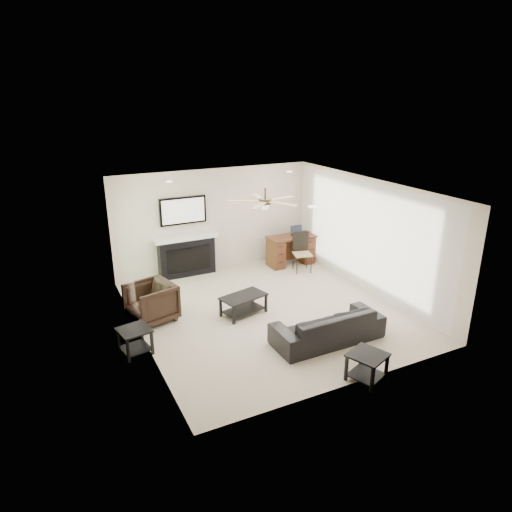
% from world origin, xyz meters
% --- Properties ---
extents(room_shell, '(5.50, 5.54, 2.52)m').
position_xyz_m(room_shell, '(0.19, 0.08, 1.68)').
color(room_shell, beige).
rests_on(room_shell, ground).
extents(sofa, '(2.01, 0.79, 0.59)m').
position_xyz_m(sofa, '(0.43, -1.51, 0.29)').
color(sofa, black).
rests_on(sofa, ground).
extents(armchair, '(1.01, 0.99, 0.76)m').
position_xyz_m(armchair, '(-2.17, 0.64, 0.38)').
color(armchair, black).
rests_on(armchair, ground).
extents(coffee_table, '(0.99, 0.70, 0.40)m').
position_xyz_m(coffee_table, '(-0.47, 0.09, 0.20)').
color(coffee_table, black).
rests_on(coffee_table, ground).
extents(end_table_near, '(0.67, 0.67, 0.45)m').
position_xyz_m(end_table_near, '(0.28, -2.76, 0.23)').
color(end_table_near, black).
rests_on(end_table_near, ground).
extents(end_table_left, '(0.58, 0.58, 0.45)m').
position_xyz_m(end_table_left, '(-2.72, -0.41, 0.23)').
color(end_table_left, black).
rests_on(end_table_left, ground).
extents(fireplace_unit, '(1.52, 0.34, 1.91)m').
position_xyz_m(fireplace_unit, '(-0.81, 2.58, 0.95)').
color(fireplace_unit, black).
rests_on(fireplace_unit, ground).
extents(desk, '(1.22, 0.56, 0.76)m').
position_xyz_m(desk, '(1.80, 2.12, 0.38)').
color(desk, '#3B160E').
rests_on(desk, ground).
extents(desk_chair, '(0.52, 0.54, 0.97)m').
position_xyz_m(desk_chair, '(1.80, 1.57, 0.48)').
color(desk_chair, black).
rests_on(desk_chair, ground).
extents(laptop, '(0.33, 0.24, 0.23)m').
position_xyz_m(laptop, '(2.00, 2.10, 0.88)').
color(laptop, black).
rests_on(laptop, desk).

